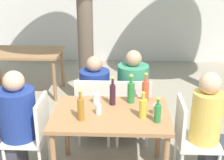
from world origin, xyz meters
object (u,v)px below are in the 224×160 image
Objects in this scene: amber_bottle_0 at (81,109)px; green_bottle_3 at (158,113)px; dining_table_front at (111,121)px; person_seated_0 at (12,129)px; patio_chair_0 at (33,132)px; soda_bottle_5 at (145,90)px; patio_chair_2 at (94,107)px; patio_chair_1 at (190,135)px; drinking_glass_1 at (96,98)px; person_seated_3 at (132,97)px; oil_cruet_1 at (143,108)px; green_bottle_2 at (131,92)px; patio_chair_3 at (133,107)px; person_seated_2 at (96,99)px; drinking_glass_2 at (156,110)px; wine_bottle_4 at (113,94)px; dining_table_back at (23,57)px; drinking_glass_0 at (98,109)px; person_seated_1 at (213,134)px.

amber_bottle_0 is 1.23× the size of green_bottle_3.
person_seated_0 is at bearing -180.00° from dining_table_front.
soda_bottle_5 reaches higher than patio_chair_0.
dining_table_front is 0.71m from patio_chair_2.
patio_chair_0 is at bearing 163.43° from amber_bottle_0.
amber_bottle_0 is at bearing 98.33° from patio_chair_1.
amber_bottle_0 is 0.42m from drinking_glass_1.
person_seated_3 is 1.02m from oil_cruet_1.
person_seated_3 is 0.70m from green_bottle_2.
dining_table_front is 1.00× the size of person_seated_0.
patio_chair_3 is 8.36× the size of drinking_glass_1.
person_seated_2 is at bearing 145.78° from patio_chair_0.
person_seated_2 is 1.18m from drinking_glass_2.
person_seated_0 reaches higher than green_bottle_2.
person_seated_0 reaches higher than patio_chair_0.
wine_bottle_4 is (-0.23, -0.67, 0.34)m from person_seated_3.
wine_bottle_4 is at bearing -11.00° from drinking_glass_1.
drinking_glass_2 is at bearing 104.37° from person_seated_3.
wine_bottle_4 is (0.26, -0.45, 0.38)m from patio_chair_2.
green_bottle_3 is at bearing -48.89° from dining_table_back.
patio_chair_3 is at bearing 96.51° from oil_cruet_1.
person_seated_0 reaches higher than green_bottle_3.
soda_bottle_5 is (0.16, 0.06, 0.00)m from green_bottle_2.
patio_chair_1 is 0.80× the size of person_seated_2.
amber_bottle_0 reaches higher than dining_table_back.
soda_bottle_5 is at bearing -43.58° from dining_table_back.
person_seated_2 is 10.82× the size of drinking_glass_0.
drinking_glass_0 is at bearing -121.00° from wine_bottle_4.
drinking_glass_1 is at bearing -175.55° from green_bottle_2.
green_bottle_3 is 0.61m from drinking_glass_0.
person_seated_1 reaches higher than green_bottle_2.
green_bottle_3 is (2.12, -2.43, 0.20)m from dining_table_back.
soda_bottle_5 is (1.22, 0.32, 0.38)m from patio_chair_0.
drinking_glass_1 is at bearing 73.96° from amber_bottle_0.
amber_bottle_0 is at bearing -172.89° from oil_cruet_1.
drinking_glass_0 is (-0.14, -0.23, -0.07)m from wine_bottle_4.
soda_bottle_5 is (-0.47, 0.32, 0.38)m from patio_chair_1.
patio_chair_0 is 0.88m from patio_chair_2.
amber_bottle_0 is (0.56, -0.17, 0.37)m from patio_chair_0.
oil_cruet_1 is 2.70× the size of drinking_glass_2.
dining_table_front is at bearing 178.75° from drinking_glass_2.
wine_bottle_4 is 3.03× the size of drinking_glass_0.
dining_table_front is 0.33m from drinking_glass_1.
wine_bottle_4 reaches higher than dining_table_back.
patio_chair_2 is at bearing 152.59° from soda_bottle_5.
person_seated_0 is at bearing 90.00° from patio_chair_1.
green_bottle_3 is at bearing -0.75° from amber_bottle_0.
drinking_glass_2 is (0.64, -0.25, -0.00)m from drinking_glass_1.
drinking_glass_2 is (0.23, -0.66, 0.30)m from patio_chair_3.
dining_table_front is at bearing 90.00° from patio_chair_1.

